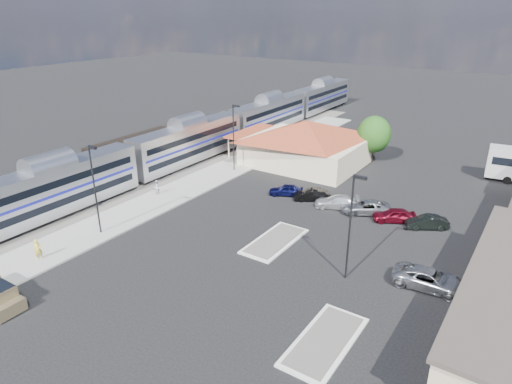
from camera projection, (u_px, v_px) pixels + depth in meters
The scene contains 21 objects.
ground at pixel (228, 239), 43.50m from camera, with size 280.00×280.00×0.00m, color black.
railbed at pixel (138, 173), 60.41m from camera, with size 16.00×100.00×0.12m, color #4C4944.
platform at pixel (178, 192), 54.24m from camera, with size 5.50×92.00×0.18m, color gray.
passenger_train at pixel (189, 144), 63.22m from camera, with size 3.00×104.00×5.55m.
freight_cars at pixel (133, 152), 62.88m from camera, with size 2.80×46.00×4.00m.
station_depot at pixel (305, 142), 63.14m from camera, with size 18.35×12.24×6.20m.
traffic_island_south at pixel (275, 241), 42.95m from camera, with size 3.30×7.50×0.21m.
traffic_island_north at pixel (325, 341), 30.11m from camera, with size 3.30×7.50×0.21m.
lamp_plat_s at pixel (94, 183), 42.45m from camera, with size 1.08×0.25×9.00m.
lamp_plat_n at pixel (234, 132), 59.40m from camera, with size 1.08×0.25×9.00m.
lamp_lot at pixel (352, 219), 35.27m from camera, with size 1.08×0.25×9.00m.
tree_depot at pixel (374, 134), 63.54m from camera, with size 4.71×4.71×6.63m.
suv at pixel (430, 279), 35.68m from camera, with size 2.62×5.68×1.58m, color #929599.
person_a at pixel (38, 249), 39.36m from camera, with size 0.70×0.46×1.91m, color gold.
person_b at pixel (156, 187), 53.13m from camera, with size 0.84×0.65×1.72m, color silver.
parked_car_a at pixel (286, 190), 53.33m from camera, with size 1.61×4.00×1.36m, color #0C0E3F.
parked_car_b at pixel (312, 195), 51.92m from camera, with size 1.44×4.13×1.36m, color black.
parked_car_c at pixel (337, 202), 50.04m from camera, with size 1.95×4.81×1.39m, color silver.
parked_car_d at pixel (365, 207), 48.62m from camera, with size 2.40×5.20×1.45m, color gray.
parked_car_e at pixel (394, 215), 46.74m from camera, with size 1.73×4.29×1.46m, color maroon.
parked_car_f at pixel (427, 222), 45.35m from camera, with size 1.43×4.11×1.35m, color black.
Camera 1 is at (23.60, -30.61, 20.63)m, focal length 32.00 mm.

